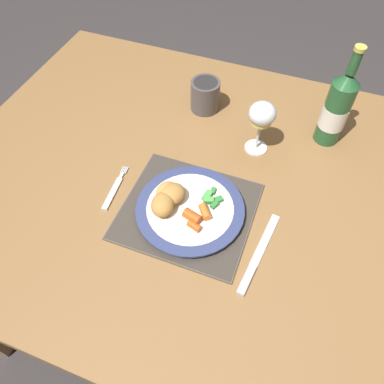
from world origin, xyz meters
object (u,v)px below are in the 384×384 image
fork (114,190)px  wine_glass (262,116)px  drinking_cup (205,95)px  dining_table (195,197)px  table_knife (256,260)px  bottle (336,109)px  dinner_plate (190,210)px

fork → wine_glass: size_ratio=0.93×
wine_glass → drinking_cup: bearing=149.9°
dining_table → fork: size_ratio=9.15×
wine_glass → drinking_cup: 0.22m
dining_table → table_knife: size_ratio=5.86×
fork → drinking_cup: (0.11, 0.37, 0.04)m
table_knife → fork: bearing=171.0°
fork → drinking_cup: 0.39m
bottle → fork: bearing=-141.1°
table_knife → wine_glass: (-0.09, 0.32, 0.11)m
dining_table → dinner_plate: 0.15m
dining_table → dinner_plate: dinner_plate is taller
dining_table → bottle: size_ratio=4.59×
dining_table → bottle: bearing=41.9°
dinner_plate → drinking_cup: 0.38m
dining_table → table_knife: (0.20, -0.17, 0.09)m
fork → table_knife: table_knife is taller
dining_table → drinking_cup: 0.30m
fork → table_knife: size_ratio=0.64×
dinner_plate → drinking_cup: drinking_cup is taller
dinner_plate → table_knife: size_ratio=1.16×
fork → bottle: 0.60m
dining_table → table_knife: 0.28m
table_knife → bottle: bottle is taller
dinner_plate → table_knife: 0.19m
dinner_plate → drinking_cup: (-0.09, 0.37, 0.03)m
dinner_plate → wine_glass: size_ratio=1.68×
table_knife → drinking_cup: 0.51m
dining_table → bottle: 0.43m
bottle → drinking_cup: bottle is taller
dining_table → wine_glass: bearing=52.4°
fork → drinking_cup: bearing=74.2°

